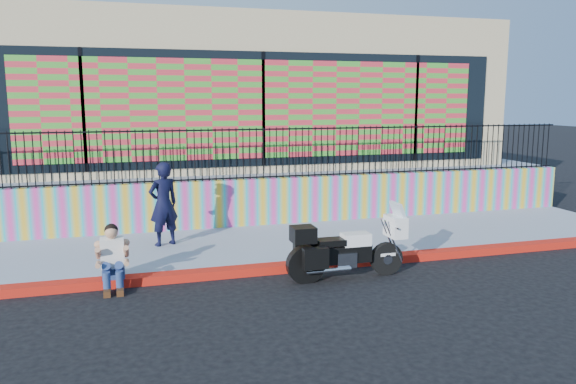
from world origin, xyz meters
name	(u,v)px	position (x,y,z in m)	size (l,w,h in m)	color
ground	(317,268)	(0.00, 0.00, 0.00)	(90.00, 90.00, 0.00)	black
red_curb	(317,265)	(0.00, 0.00, 0.07)	(16.00, 0.30, 0.15)	red
sidewalk	(292,243)	(0.00, 1.65, 0.07)	(16.00, 3.00, 0.15)	#8B94A7
mural_wall	(273,201)	(0.00, 3.25, 0.70)	(16.00, 0.20, 1.10)	#DF3A98
metal_fence	(272,153)	(0.00, 3.25, 1.85)	(15.80, 0.04, 1.20)	black
elevated_platform	(233,176)	(0.00, 8.35, 0.62)	(16.00, 10.00, 1.25)	#8B94A7
storefront_building	(233,94)	(0.00, 8.13, 3.25)	(14.00, 8.06, 4.00)	tan
police_motorcycle	(345,248)	(0.28, -0.69, 0.55)	(2.11, 0.70, 1.31)	black
police_officer	(163,204)	(-2.63, 1.95, 1.01)	(0.62, 0.41, 1.71)	black
seated_man	(113,264)	(-3.60, -0.18, 0.45)	(0.54, 0.71, 1.06)	navy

